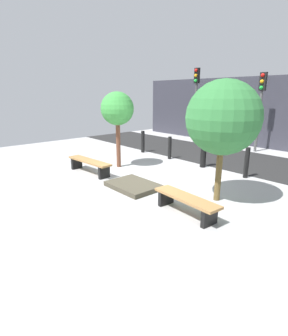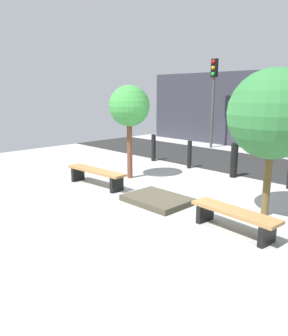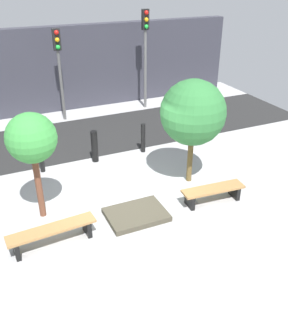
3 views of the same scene
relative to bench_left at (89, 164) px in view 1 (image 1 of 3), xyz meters
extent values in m
plane|color=#A3A3A3|center=(2.12, 0.65, -0.34)|extent=(18.00, 18.00, 0.00)
cube|color=#242424|center=(2.12, 5.56, -0.33)|extent=(18.00, 3.54, 0.01)
cube|color=#33333D|center=(2.12, 8.90, 1.39)|extent=(16.20, 0.50, 3.45)
cube|color=black|center=(-0.81, -0.06, -0.14)|extent=(0.13, 0.41, 0.40)
cube|color=black|center=(0.81, 0.06, -0.14)|extent=(0.13, 0.41, 0.40)
cube|color=#9E7242|center=(0.00, 0.00, 0.09)|extent=(2.01, 0.55, 0.06)
cube|color=black|center=(3.57, 0.05, -0.15)|extent=(0.13, 0.44, 0.37)
cube|color=black|center=(4.91, -0.05, -0.15)|extent=(0.13, 0.44, 0.37)
cube|color=#9E7242|center=(4.24, 0.00, 0.06)|extent=(1.73, 0.56, 0.06)
cube|color=#454032|center=(2.12, 0.20, -0.27)|extent=(1.47, 1.09, 0.14)
cylinder|color=brown|center=(0.00, 1.24, 0.57)|extent=(0.16, 0.16, 1.81)
sphere|color=green|center=(0.00, 1.24, 1.79)|extent=(1.17, 1.17, 1.17)
cylinder|color=brown|center=(4.24, 1.24, 0.47)|extent=(0.15, 0.15, 1.61)
sphere|color=#317539|center=(4.24, 1.24, 1.76)|extent=(1.79, 1.79, 1.79)
cylinder|color=black|center=(-1.25, 3.54, 0.16)|extent=(0.16, 0.16, 0.99)
cylinder|color=black|center=(0.44, 3.54, 0.13)|extent=(0.15, 0.15, 0.93)
cylinder|color=black|center=(2.12, 3.54, 0.18)|extent=(0.21, 0.21, 1.04)
cylinder|color=black|center=(3.80, 3.54, 0.16)|extent=(0.15, 0.15, 1.00)
cylinder|color=#484848|center=(-1.50, 7.63, 1.63)|extent=(0.12, 0.12, 3.94)
cube|color=black|center=(-1.50, 7.63, 3.21)|extent=(0.28, 0.16, 0.78)
sphere|color=red|center=(-1.50, 7.53, 3.47)|extent=(0.17, 0.17, 0.17)
sphere|color=orange|center=(-1.50, 7.53, 3.21)|extent=(0.17, 0.17, 0.17)
sphere|color=green|center=(-1.50, 7.53, 2.95)|extent=(0.17, 0.17, 0.17)
cylinder|color=#535353|center=(2.12, 7.63, 1.43)|extent=(0.12, 0.12, 3.53)
cube|color=black|center=(2.12, 7.63, 2.80)|extent=(0.28, 0.16, 0.78)
sphere|color=red|center=(2.12, 7.53, 3.06)|extent=(0.17, 0.17, 0.17)
sphere|color=orange|center=(2.12, 7.53, 2.80)|extent=(0.17, 0.17, 0.17)
sphere|color=green|center=(2.12, 7.53, 2.54)|extent=(0.17, 0.17, 0.17)
camera|label=1|loc=(7.69, -4.34, 2.33)|focal=28.00mm
camera|label=2|loc=(7.12, -5.10, 2.19)|focal=35.00mm
camera|label=3|loc=(-0.85, -6.88, 5.24)|focal=40.00mm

